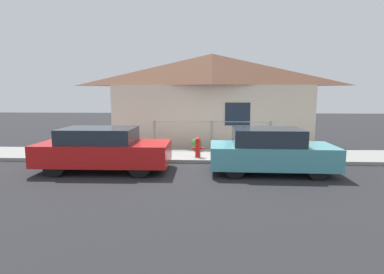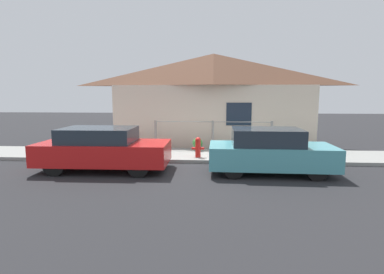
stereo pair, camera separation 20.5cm
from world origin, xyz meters
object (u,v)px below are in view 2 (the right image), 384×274
object	(u,v)px
car_right	(270,151)
potted_plant_near_hydrant	(197,143)
car_left	(103,149)
fire_hydrant	(198,147)

from	to	relation	value
car_right	potted_plant_near_hydrant	distance (m)	3.77
car_left	potted_plant_near_hydrant	bearing A→B (deg)	45.01
car_left	car_right	bearing A→B (deg)	-0.97
fire_hydrant	potted_plant_near_hydrant	world-z (taller)	fire_hydrant
car_left	fire_hydrant	distance (m)	3.35
car_left	car_right	xyz separation A→B (m)	(5.19, 0.00, -0.01)
car_right	fire_hydrant	xyz separation A→B (m)	(-2.27, 1.63, -0.17)
car_left	fire_hydrant	size ratio (longest dim) A/B	5.57
car_right	fire_hydrant	distance (m)	2.80
potted_plant_near_hydrant	car_right	bearing A→B (deg)	-51.24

